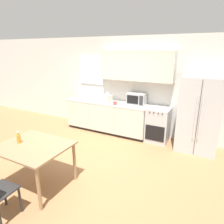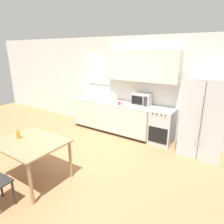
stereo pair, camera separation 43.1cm
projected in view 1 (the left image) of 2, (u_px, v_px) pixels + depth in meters
name	position (u px, v px, depth m)	size (l,w,h in m)	color
ground_plane	(84.00, 161.00, 4.38)	(12.00, 12.00, 0.00)	#9E7047
wall_back	(126.00, 82.00, 5.67)	(12.00, 0.38, 2.70)	silver
kitchen_counter	(107.00, 116.00, 5.91)	(2.49, 0.67, 0.90)	#333333
oven_range	(158.00, 125.00, 5.26)	(0.56, 0.61, 0.91)	#B7BABC
refrigerator	(199.00, 115.00, 4.66)	(0.91, 0.76, 1.78)	silver
kitchen_sink	(87.00, 99.00, 6.08)	(0.72, 0.44, 0.28)	#B7BABC
microwave	(137.00, 99.00, 5.46)	(0.50, 0.32, 0.32)	#B7BABC
coffee_mug	(115.00, 103.00, 5.42)	(0.11, 0.08, 0.10)	#BF4C3F
grocery_bag_0	(107.00, 98.00, 5.58)	(0.25, 0.23, 0.32)	silver
dining_table	(34.00, 150.00, 3.45)	(1.18, 0.97, 0.77)	#997551
drink_bottle	(19.00, 138.00, 3.49)	(0.07, 0.07, 0.21)	orange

